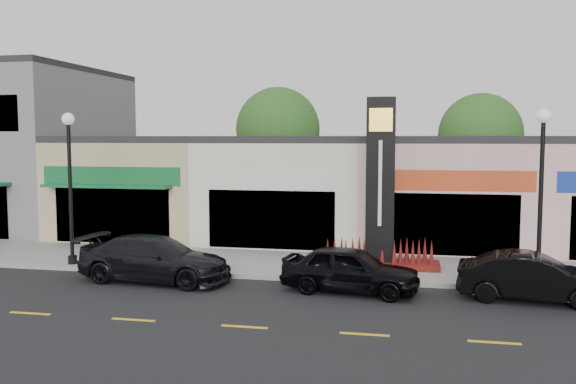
# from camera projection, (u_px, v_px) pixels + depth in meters

# --- Properties ---
(ground) EXTENTS (120.00, 120.00, 0.00)m
(ground) POSITION_uv_depth(u_px,v_px,m) (271.00, 296.00, 18.22)
(ground) COLOR black
(ground) RESTS_ON ground
(sidewalk) EXTENTS (52.00, 4.30, 0.15)m
(sidewalk) POSITION_uv_depth(u_px,v_px,m) (297.00, 264.00, 22.46)
(sidewalk) COLOR gray
(sidewalk) RESTS_ON ground
(curb) EXTENTS (52.00, 0.20, 0.15)m
(curb) POSITION_uv_depth(u_px,v_px,m) (285.00, 278.00, 20.26)
(curb) COLOR gray
(curb) RESTS_ON ground
(shop_beige) EXTENTS (7.00, 10.85, 4.80)m
(shop_beige) POSITION_uv_depth(u_px,v_px,m) (158.00, 184.00, 30.85)
(shop_beige) COLOR tan
(shop_beige) RESTS_ON ground
(shop_cream) EXTENTS (7.00, 10.01, 4.80)m
(shop_cream) POSITION_uv_depth(u_px,v_px,m) (294.00, 186.00, 29.50)
(shop_cream) COLOR beige
(shop_cream) RESTS_ON ground
(shop_pink_w) EXTENTS (7.00, 10.01, 4.80)m
(shop_pink_w) POSITION_uv_depth(u_px,v_px,m) (442.00, 188.00, 28.14)
(shop_pink_w) COLOR beige
(shop_pink_w) RESTS_ON ground
(tree_rear_west) EXTENTS (5.20, 5.20, 7.83)m
(tree_rear_west) POSITION_uv_depth(u_px,v_px,m) (278.00, 130.00, 37.57)
(tree_rear_west) COLOR #382619
(tree_rear_west) RESTS_ON ground
(tree_rear_mid) EXTENTS (4.80, 4.80, 7.29)m
(tree_rear_mid) POSITION_uv_depth(u_px,v_px,m) (480.00, 135.00, 35.27)
(tree_rear_mid) COLOR #382619
(tree_rear_mid) RESTS_ON ground
(lamp_west_near) EXTENTS (0.44, 0.44, 5.47)m
(lamp_west_near) POSITION_uv_depth(u_px,v_px,m) (70.00, 173.00, 21.90)
(lamp_west_near) COLOR black
(lamp_west_near) RESTS_ON sidewalk
(lamp_east_near) EXTENTS (0.44, 0.44, 5.47)m
(lamp_east_near) POSITION_uv_depth(u_px,v_px,m) (541.00, 179.00, 18.79)
(lamp_east_near) COLOR black
(lamp_east_near) RESTS_ON sidewalk
(pylon_sign) EXTENTS (4.20, 1.30, 6.00)m
(pylon_sign) POSITION_uv_depth(u_px,v_px,m) (380.00, 207.00, 21.53)
(pylon_sign) COLOR #520E0E
(pylon_sign) RESTS_ON sidewalk
(car_dark_sedan) EXTENTS (2.59, 5.33, 1.50)m
(car_dark_sedan) POSITION_uv_depth(u_px,v_px,m) (155.00, 259.00, 20.11)
(car_dark_sedan) COLOR black
(car_dark_sedan) RESTS_ON ground
(car_black_sedan) EXTENTS (2.32, 4.43, 1.44)m
(car_black_sedan) POSITION_uv_depth(u_px,v_px,m) (350.00, 269.00, 18.65)
(car_black_sedan) COLOR black
(car_black_sedan) RESTS_ON ground
(car_black_conv) EXTENTS (2.01, 4.41, 1.40)m
(car_black_conv) POSITION_uv_depth(u_px,v_px,m) (534.00, 278.00, 17.61)
(car_black_conv) COLOR black
(car_black_conv) RESTS_ON ground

